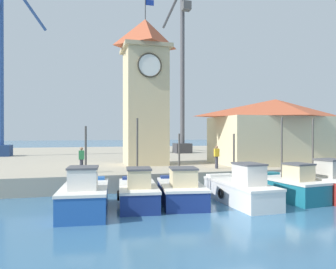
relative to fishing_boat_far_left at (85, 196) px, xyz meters
The scene contains 14 objects.
ground_plane 7.22m from the fishing_boat_far_left, 27.22° to the right, with size 300.00×300.00×0.00m, color #386689.
quay_wharf 25.14m from the fishing_boat_far_left, 75.28° to the left, with size 120.00×40.00×1.09m, color #A89E89.
fishing_boat_far_left is the anchor object (origin of this frame).
fishing_boat_left_outer 2.72m from the fishing_boat_far_left, 17.90° to the left, with size 2.36×4.75×4.38m.
fishing_boat_left_inner 4.88m from the fishing_boat_far_left, ahead, with size 2.74×4.88×3.58m.
fishing_boat_mid_left 7.75m from the fishing_boat_far_left, ahead, with size 2.04×5.23×3.57m.
fishing_boat_center 10.71m from the fishing_boat_far_left, ahead, with size 2.36×4.38×4.47m.
fishing_boat_mid_right 12.70m from the fishing_boat_far_left, ahead, with size 2.65×4.40×4.41m.
clock_tower 13.15m from the fishing_boat_far_left, 65.12° to the left, with size 3.68×3.68×13.19m.
warehouse_right 18.05m from the fishing_boat_far_left, 29.25° to the left, with size 10.36×6.13×5.31m.
port_crane_near 26.27m from the fishing_boat_far_left, 109.40° to the left, with size 5.12×8.74×20.62m.
port_crane_far 28.18m from the fishing_boat_far_left, 63.18° to the left, with size 2.00×9.42×20.96m.
dock_worker_near_tower 6.10m from the fishing_boat_far_left, 91.15° to the left, with size 0.34×0.22×1.62m.
dock_worker_along_quay 11.06m from the fishing_boat_far_left, 33.97° to the left, with size 0.34×0.22×1.62m.
Camera 1 is at (-6.55, -11.99, 3.62)m, focal length 35.00 mm.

